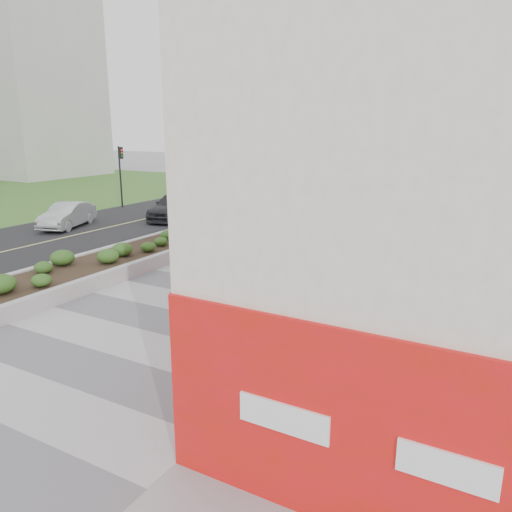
# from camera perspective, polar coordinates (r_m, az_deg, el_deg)

# --- Properties ---
(ground) EXTENTS (160.00, 160.00, 0.00)m
(ground) POSITION_cam_1_polar(r_m,az_deg,el_deg) (13.51, -14.50, -9.92)
(ground) COLOR gray
(ground) RESTS_ON ground
(walkway) EXTENTS (8.00, 36.00, 0.01)m
(walkway) POSITION_cam_1_polar(r_m,az_deg,el_deg) (15.62, -6.89, -6.11)
(walkway) COLOR #A8A8AD
(walkway) RESTS_ON ground
(building) EXTENTS (6.04, 24.08, 8.00)m
(building) POSITION_cam_1_polar(r_m,az_deg,el_deg) (17.86, 23.86, 8.48)
(building) COLOR beige
(building) RESTS_ON ground
(planter) EXTENTS (3.00, 18.00, 0.90)m
(planter) POSITION_cam_1_polar(r_m,az_deg,el_deg) (21.81, -12.45, 0.77)
(planter) COLOR #9E9EA0
(planter) RESTS_ON ground
(street) EXTENTS (10.00, 40.00, 0.00)m
(street) POSITION_cam_1_polar(r_m,az_deg,el_deg) (26.59, -22.96, 1.49)
(street) COLOR black
(street) RESTS_ON ground
(traffic_signal_near) EXTENTS (0.33, 0.28, 4.20)m
(traffic_signal_near) POSITION_cam_1_polar(r_m,az_deg,el_deg) (30.83, -2.02, 9.48)
(traffic_signal_near) COLOR black
(traffic_signal_near) RESTS_ON ground
(traffic_signal_far) EXTENTS (0.33, 0.28, 4.20)m
(traffic_signal_far) POSITION_cam_1_polar(r_m,az_deg,el_deg) (36.09, -15.22, 9.73)
(traffic_signal_far) COLOR black
(traffic_signal_far) RESTS_ON ground
(distant_bldg_west_a) EXTENTS (18.00, 12.00, 22.00)m
(distant_bldg_west_a) POSITION_cam_1_polar(r_m,az_deg,el_deg) (66.46, -26.18, 17.92)
(distant_bldg_west_a) COLOR #ADAAA3
(distant_bldg_west_a) RESTS_ON ground
(distant_bldg_north_l) EXTENTS (16.00, 12.00, 20.00)m
(distant_bldg_north_l) POSITION_cam_1_polar(r_m,az_deg,el_deg) (65.35, 18.00, 17.86)
(distant_bldg_north_l) COLOR #ADAAA3
(distant_bldg_north_l) RESTS_ON ground
(manhole_cover) EXTENTS (0.44, 0.44, 0.01)m
(manhole_cover) POSITION_cam_1_polar(r_m,az_deg,el_deg) (15.35, -5.37, -6.46)
(manhole_cover) COLOR #595654
(manhole_cover) RESTS_ON ground
(skateboarder) EXTENTS (0.48, 0.75, 1.32)m
(skateboarder) POSITION_cam_1_polar(r_m,az_deg,el_deg) (20.39, 7.22, 0.78)
(skateboarder) COLOR beige
(skateboarder) RESTS_ON ground
(car_silver) EXTENTS (2.85, 4.45, 1.39)m
(car_silver) POSITION_cam_1_polar(r_m,az_deg,el_deg) (29.86, -20.77, 4.38)
(car_silver) COLOR #B6BABE
(car_silver) RESTS_ON ground
(car_dark) EXTENTS (3.62, 5.65, 1.52)m
(car_dark) POSITION_cam_1_polar(r_m,az_deg,el_deg) (31.11, -9.19, 5.64)
(car_dark) COLOR black
(car_dark) RESTS_ON ground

